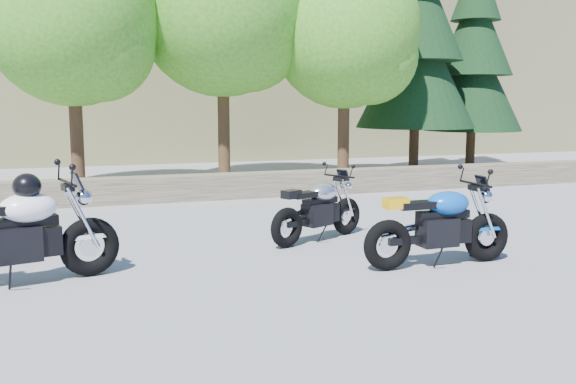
% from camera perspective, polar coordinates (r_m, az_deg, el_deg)
% --- Properties ---
extents(ground, '(90.00, 90.00, 0.00)m').
position_cam_1_polar(ground, '(7.93, 0.91, -6.42)').
color(ground, gray).
rests_on(ground, ground).
extents(stone_wall, '(22.00, 0.55, 0.50)m').
position_cam_1_polar(stone_wall, '(13.11, -7.05, 0.46)').
color(stone_wall, '#4D4633').
rests_on(stone_wall, ground).
extents(tree_decid_left, '(3.67, 3.67, 5.62)m').
position_cam_1_polar(tree_decid_left, '(14.47, -18.27, 14.28)').
color(tree_decid_left, '#382314').
rests_on(tree_decid_left, ground).
extents(tree_decid_mid, '(4.08, 4.08, 6.24)m').
position_cam_1_polar(tree_decid_mid, '(15.31, -5.42, 15.82)').
color(tree_decid_mid, '#382314').
rests_on(tree_decid_mid, ground).
extents(tree_decid_right, '(3.54, 3.54, 5.41)m').
position_cam_1_polar(tree_decid_right, '(15.56, 5.52, 13.69)').
color(tree_decid_right, '#382314').
rests_on(tree_decid_right, ground).
extents(conifer_near, '(3.17, 3.17, 7.06)m').
position_cam_1_polar(conifer_near, '(17.82, 11.39, 13.45)').
color(conifer_near, '#382314').
rests_on(conifer_near, ground).
extents(conifer_far, '(2.82, 2.82, 6.27)m').
position_cam_1_polar(conifer_far, '(19.46, 16.21, 11.62)').
color(conifer_far, '#382314').
rests_on(conifer_far, ground).
extents(silver_bike, '(1.68, 0.92, 0.91)m').
position_cam_1_polar(silver_bike, '(9.16, 2.73, -1.62)').
color(silver_bike, black).
rests_on(silver_bike, ground).
extents(white_bike, '(2.18, 0.83, 1.22)m').
position_cam_1_polar(white_bike, '(7.47, -23.04, -3.27)').
color(white_bike, black).
rests_on(white_bike, ground).
extents(blue_bike, '(1.99, 0.63, 1.00)m').
position_cam_1_polar(blue_bike, '(7.97, 13.35, -2.99)').
color(blue_bike, black).
rests_on(blue_bike, ground).
extents(backpack, '(0.38, 0.36, 0.43)m').
position_cam_1_polar(backpack, '(8.67, 17.10, -4.12)').
color(backpack, black).
rests_on(backpack, ground).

